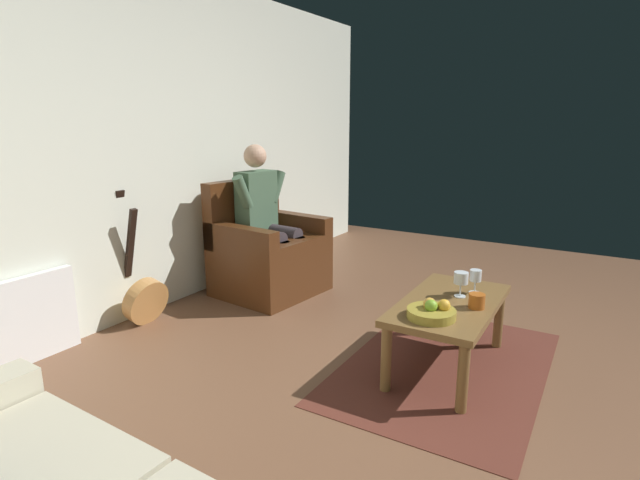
% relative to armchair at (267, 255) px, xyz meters
% --- Properties ---
extents(ground_plane, '(7.01, 7.01, 0.00)m').
position_rel_armchair_xyz_m(ground_plane, '(0.61, 2.12, -0.34)').
color(ground_plane, brown).
extents(wall_back, '(6.24, 0.06, 2.60)m').
position_rel_armchair_xyz_m(wall_back, '(0.61, -0.55, 0.97)').
color(wall_back, silver).
rests_on(wall_back, ground).
extents(rug, '(1.71, 1.14, 0.01)m').
position_rel_armchair_xyz_m(rug, '(0.56, 1.78, -0.33)').
color(rug, '#57281E').
rests_on(rug, ground).
extents(armchair, '(0.90, 0.84, 0.98)m').
position_rel_armchair_xyz_m(armchair, '(0.00, 0.00, 0.00)').
color(armchair, '#472511').
rests_on(armchair, ground).
extents(person_seated, '(0.62, 0.56, 1.28)m').
position_rel_armchair_xyz_m(person_seated, '(0.00, 0.00, 0.35)').
color(person_seated, '#446148').
rests_on(person_seated, ground).
extents(coffee_table, '(1.00, 0.54, 0.43)m').
position_rel_armchair_xyz_m(coffee_table, '(0.56, 1.78, 0.03)').
color(coffee_table, brown).
rests_on(coffee_table, ground).
extents(guitar, '(0.35, 0.32, 1.00)m').
position_rel_armchair_xyz_m(guitar, '(1.04, -0.35, -0.12)').
color(guitar, '#BB8044').
rests_on(guitar, ground).
extents(radiator, '(0.70, 0.06, 0.55)m').
position_rel_armchair_xyz_m(radiator, '(1.87, -0.48, -0.06)').
color(radiator, white).
rests_on(radiator, ground).
extents(wine_glass_near, '(0.09, 0.09, 0.16)m').
position_rel_armchair_xyz_m(wine_glass_near, '(0.45, 1.81, 0.20)').
color(wine_glass_near, silver).
rests_on(wine_glass_near, coffee_table).
extents(wine_glass_far, '(0.07, 0.07, 0.15)m').
position_rel_armchair_xyz_m(wine_glass_far, '(0.33, 1.87, 0.20)').
color(wine_glass_far, silver).
rests_on(wine_glass_far, coffee_table).
extents(fruit_bowl, '(0.27, 0.27, 0.11)m').
position_rel_armchair_xyz_m(fruit_bowl, '(0.86, 1.78, 0.13)').
color(fruit_bowl, olive).
rests_on(fruit_bowl, coffee_table).
extents(candle_jar, '(0.09, 0.09, 0.09)m').
position_rel_armchair_xyz_m(candle_jar, '(0.58, 1.95, 0.14)').
color(candle_jar, '#A9541B').
rests_on(candle_jar, coffee_table).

